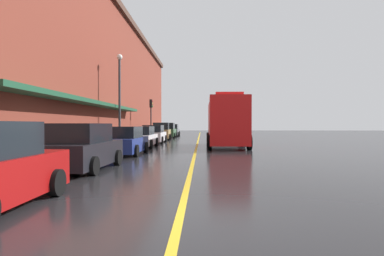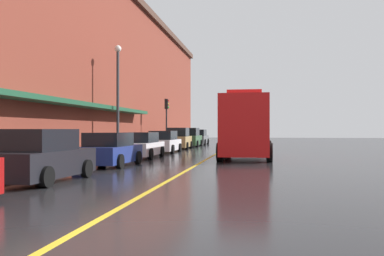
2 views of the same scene
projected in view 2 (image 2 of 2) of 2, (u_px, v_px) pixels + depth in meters
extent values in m
plane|color=#232326|center=(220.00, 152.00, 31.84)|extent=(112.00, 112.00, 0.00)
cube|color=gray|center=(141.00, 150.00, 32.83)|extent=(2.40, 70.00, 0.15)
cube|color=gold|center=(220.00, 152.00, 31.84)|extent=(0.16, 70.00, 0.01)
cube|color=maroon|center=(46.00, 68.00, 33.07)|extent=(12.53, 64.00, 13.05)
cube|color=#19472D|center=(86.00, 105.00, 24.06)|extent=(1.20, 22.40, 0.24)
cube|color=black|center=(44.00, 163.00, 13.81)|extent=(1.87, 4.37, 0.85)
cube|color=black|center=(40.00, 140.00, 13.60)|extent=(1.63, 2.43, 0.70)
cylinder|color=black|center=(42.00, 168.00, 15.29)|extent=(0.24, 0.65, 0.64)
cylinder|color=black|center=(86.00, 169.00, 14.95)|extent=(0.24, 0.65, 0.64)
cylinder|color=black|center=(46.00, 177.00, 12.33)|extent=(0.24, 0.65, 0.64)
cube|color=navy|center=(110.00, 154.00, 19.71)|extent=(1.95, 4.17, 0.76)
cube|color=black|center=(109.00, 139.00, 19.51)|extent=(1.72, 2.31, 0.62)
cylinder|color=black|center=(102.00, 157.00, 21.14)|extent=(0.23, 0.64, 0.64)
cylinder|color=black|center=(138.00, 158.00, 20.80)|extent=(0.23, 0.64, 0.64)
cylinder|color=black|center=(80.00, 161.00, 18.62)|extent=(0.23, 0.64, 0.64)
cylinder|color=black|center=(120.00, 161.00, 18.28)|extent=(0.23, 0.64, 0.64)
cube|color=silver|center=(142.00, 149.00, 25.41)|extent=(1.76, 4.43, 0.75)
cube|color=black|center=(141.00, 137.00, 25.19)|extent=(1.58, 2.44, 0.61)
cylinder|color=black|center=(135.00, 151.00, 26.90)|extent=(0.22, 0.64, 0.64)
cylinder|color=black|center=(162.00, 151.00, 26.61)|extent=(0.22, 0.64, 0.64)
cylinder|color=black|center=(121.00, 154.00, 24.20)|extent=(0.22, 0.64, 0.64)
cylinder|color=black|center=(150.00, 154.00, 23.91)|extent=(0.22, 0.64, 0.64)
cube|color=silver|center=(164.00, 145.00, 30.93)|extent=(1.80, 4.32, 0.79)
cube|color=black|center=(163.00, 135.00, 30.72)|extent=(1.61, 2.38, 0.64)
cylinder|color=black|center=(157.00, 147.00, 32.40)|extent=(0.22, 0.64, 0.64)
cylinder|color=black|center=(180.00, 148.00, 32.10)|extent=(0.22, 0.64, 0.64)
cylinder|color=black|center=(147.00, 149.00, 29.75)|extent=(0.22, 0.64, 0.64)
cylinder|color=black|center=(172.00, 149.00, 29.46)|extent=(0.22, 0.64, 0.64)
cube|color=#A5844C|center=(179.00, 142.00, 36.83)|extent=(1.93, 4.36, 0.93)
cube|color=black|center=(179.00, 132.00, 36.62)|extent=(1.68, 2.42, 0.76)
cylinder|color=black|center=(171.00, 145.00, 38.26)|extent=(0.24, 0.65, 0.64)
cylinder|color=black|center=(191.00, 145.00, 38.04)|extent=(0.24, 0.65, 0.64)
cylinder|color=black|center=(166.00, 146.00, 35.62)|extent=(0.24, 0.65, 0.64)
cylinder|color=black|center=(187.00, 146.00, 35.40)|extent=(0.24, 0.65, 0.64)
cube|color=#2D5133|center=(190.00, 140.00, 41.83)|extent=(1.90, 4.43, 0.93)
cube|color=black|center=(189.00, 132.00, 41.62)|extent=(1.71, 2.44, 0.76)
cylinder|color=black|center=(183.00, 143.00, 43.34)|extent=(0.22, 0.64, 0.64)
cylinder|color=black|center=(201.00, 143.00, 43.04)|extent=(0.22, 0.64, 0.64)
cylinder|color=black|center=(178.00, 144.00, 40.63)|extent=(0.22, 0.64, 0.64)
cylinder|color=black|center=(197.00, 144.00, 40.33)|extent=(0.22, 0.64, 0.64)
cube|color=#595B60|center=(198.00, 139.00, 47.09)|extent=(1.86, 4.53, 0.83)
cube|color=black|center=(198.00, 133.00, 46.87)|extent=(1.66, 2.50, 0.68)
cylinder|color=black|center=(192.00, 141.00, 48.62)|extent=(0.22, 0.64, 0.64)
cylinder|color=black|center=(208.00, 141.00, 48.33)|extent=(0.22, 0.64, 0.64)
cylinder|color=black|center=(188.00, 142.00, 45.85)|extent=(0.22, 0.64, 0.64)
cylinder|color=black|center=(205.00, 142.00, 45.56)|extent=(0.22, 0.64, 0.64)
cube|color=red|center=(244.00, 125.00, 22.09)|extent=(2.61, 2.22, 3.26)
cube|color=red|center=(247.00, 128.00, 26.12)|extent=(2.63, 5.37, 3.00)
cube|color=red|center=(244.00, 92.00, 22.09)|extent=(1.82, 0.61, 0.24)
cylinder|color=black|center=(270.00, 153.00, 21.94)|extent=(0.31, 1.00, 1.00)
cylinder|color=black|center=(220.00, 152.00, 22.38)|extent=(0.31, 1.00, 1.00)
cylinder|color=black|center=(269.00, 150.00, 25.24)|extent=(0.31, 1.00, 1.00)
cylinder|color=black|center=(225.00, 149.00, 25.68)|extent=(0.31, 1.00, 1.00)
cylinder|color=black|center=(268.00, 148.00, 27.37)|extent=(0.31, 1.00, 1.00)
cylinder|color=black|center=(228.00, 148.00, 27.81)|extent=(0.31, 1.00, 1.00)
cylinder|color=#4C4C51|center=(153.00, 142.00, 33.28)|extent=(0.07, 0.07, 1.05)
cube|color=black|center=(153.00, 134.00, 33.28)|extent=(0.14, 0.18, 0.28)
cylinder|color=#33383D|center=(118.00, 103.00, 26.80)|extent=(0.18, 0.18, 6.50)
sphere|color=white|center=(118.00, 49.00, 26.81)|extent=(0.44, 0.44, 0.44)
cylinder|color=#232326|center=(166.00, 128.00, 37.75)|extent=(0.14, 0.14, 3.40)
cube|color=black|center=(166.00, 104.00, 37.76)|extent=(0.28, 0.36, 0.90)
sphere|color=red|center=(168.00, 101.00, 37.73)|extent=(0.16, 0.16, 0.16)
sphere|color=gold|center=(168.00, 104.00, 37.73)|extent=(0.16, 0.16, 0.16)
sphere|color=green|center=(168.00, 107.00, 37.73)|extent=(0.16, 0.16, 0.16)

